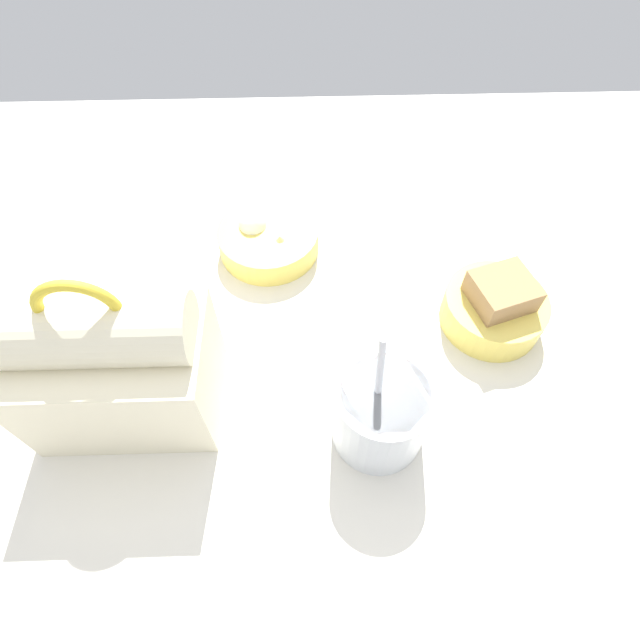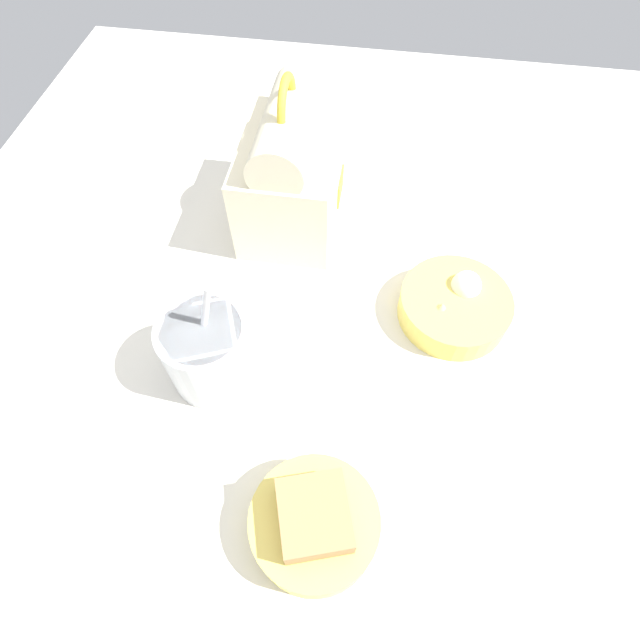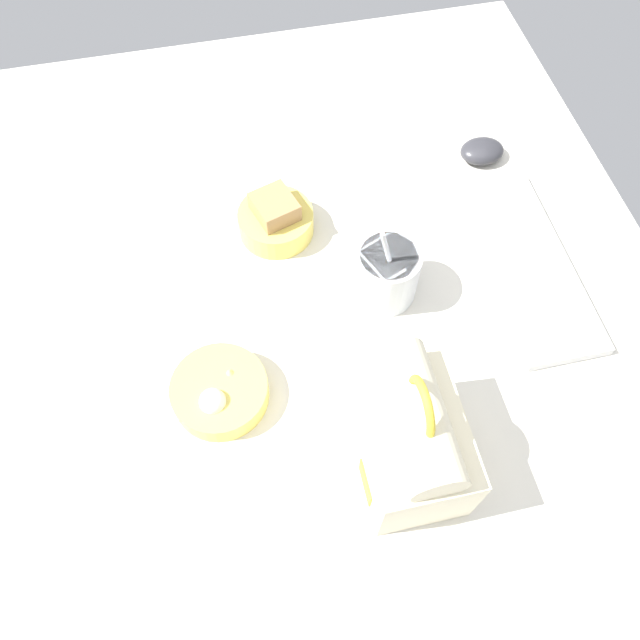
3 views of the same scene
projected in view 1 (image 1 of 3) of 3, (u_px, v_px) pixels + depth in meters
The scene contains 5 objects.
desk_surface at pixel (344, 360), 60.74cm from camera, with size 140.00×110.00×2.00cm.
lunch_bag at pixel (116, 364), 49.72cm from camera, with size 18.67×12.71×21.39cm.
soup_cup at pixel (381, 412), 50.31cm from camera, with size 9.77×9.77×15.98cm.
bento_bowl_sandwich at pixel (495, 307), 60.50cm from camera, with size 12.34×12.34×7.61cm.
bento_bowl_snacks at pixel (268, 239), 68.14cm from camera, with size 13.68×13.68×5.63cm.
Camera 1 is at (3.82, 30.50, 53.69)cm, focal length 28.00 mm.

